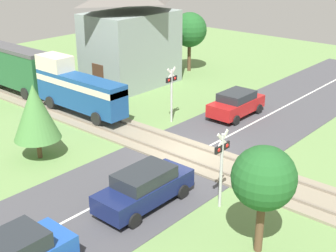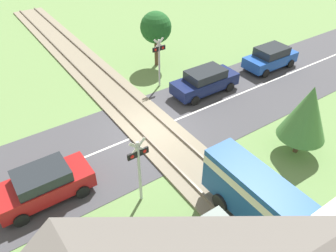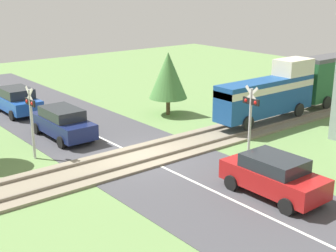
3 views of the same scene
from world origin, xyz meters
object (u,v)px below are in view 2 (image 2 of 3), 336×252
car_near_crossing (205,81)px  crossing_signal_east_approach (139,163)px  crossing_signal_west_approach (159,56)px  car_behind_queue (271,57)px  car_far_side (44,184)px

car_near_crossing → crossing_signal_east_approach: crossing_signal_east_approach is taller
car_near_crossing → crossing_signal_west_approach: (1.87, -2.33, 1.26)m
car_behind_queue → crossing_signal_east_approach: bearing=20.8°
car_near_crossing → car_behind_queue: size_ratio=1.09×
car_near_crossing → crossing_signal_west_approach: bearing=-51.1°
car_near_crossing → car_far_side: bearing=14.7°
car_far_side → car_behind_queue: (-16.92, -2.88, 0.02)m
car_behind_queue → crossing_signal_west_approach: crossing_signal_west_approach is taller
crossing_signal_east_approach → car_far_side: bearing=-35.6°
car_near_crossing → car_far_side: size_ratio=1.11×
crossing_signal_west_approach → car_near_crossing: bearing=128.9°
crossing_signal_west_approach → crossing_signal_east_approach: bearing=52.2°
car_far_side → car_behind_queue: size_ratio=0.98×
car_near_crossing → crossing_signal_east_approach: size_ratio=1.33×
car_near_crossing → crossing_signal_west_approach: crossing_signal_west_approach is taller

